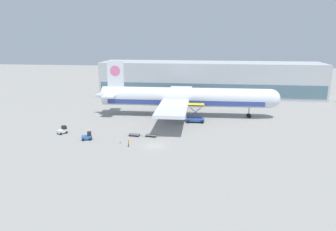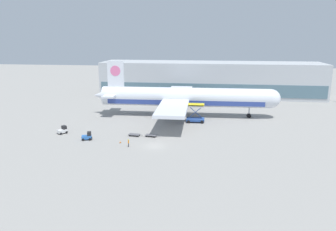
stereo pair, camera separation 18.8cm
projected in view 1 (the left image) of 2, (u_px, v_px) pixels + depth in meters
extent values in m
plane|color=gray|center=(155.00, 146.00, 75.02)|extent=(400.00, 400.00, 0.00)
cube|color=#B2B7BC|center=(210.00, 79.00, 136.42)|extent=(90.00, 18.00, 14.00)
cube|color=slate|center=(209.00, 90.00, 128.40)|extent=(88.20, 0.20, 4.90)
cylinder|color=silver|center=(185.00, 97.00, 101.63)|extent=(52.13, 7.16, 5.80)
cube|color=#2D428E|center=(185.00, 101.00, 101.94)|extent=(47.97, 6.94, 1.45)
sphere|color=silver|center=(271.00, 99.00, 98.96)|extent=(5.68, 5.68, 5.68)
cone|color=silver|center=(104.00, 95.00, 104.31)|extent=(6.52, 5.68, 5.51)
cube|color=silver|center=(115.00, 74.00, 102.24)|extent=(5.21, 0.58, 8.00)
cylinder|color=pink|center=(115.00, 71.00, 102.01)|extent=(3.21, 0.63, 3.20)
cube|color=silver|center=(113.00, 94.00, 103.85)|extent=(3.94, 13.09, 0.50)
cube|color=silver|center=(177.00, 99.00, 102.07)|extent=(9.26, 48.19, 0.90)
cylinder|color=#9EA0A5|center=(174.00, 112.00, 92.76)|extent=(4.27, 2.91, 2.80)
cylinder|color=#9EA0A5|center=(179.00, 99.00, 112.24)|extent=(4.27, 2.91, 2.80)
cylinder|color=#9EA0A5|center=(249.00, 109.00, 100.42)|extent=(0.36, 0.36, 4.00)
cylinder|color=black|center=(249.00, 116.00, 100.90)|extent=(1.32, 0.93, 1.30)
cylinder|color=#9EA0A5|center=(171.00, 110.00, 99.79)|extent=(0.36, 0.36, 4.00)
cylinder|color=black|center=(171.00, 116.00, 100.26)|extent=(1.32, 0.93, 1.30)
cylinder|color=#9EA0A5|center=(173.00, 105.00, 105.97)|extent=(0.36, 0.36, 4.00)
cylinder|color=black|center=(172.00, 111.00, 106.45)|extent=(1.32, 0.93, 1.30)
cube|color=#284C99|center=(195.00, 119.00, 95.60)|extent=(5.28, 3.14, 0.70)
cube|color=#B2B2B7|center=(196.00, 106.00, 94.65)|extent=(5.01, 2.98, 0.30)
cube|color=yellow|center=(196.00, 104.00, 94.52)|extent=(5.01, 2.98, 0.08)
cube|color=#284C99|center=(195.00, 112.00, 95.08)|extent=(4.27, 0.27, 3.78)
cube|color=#284C99|center=(195.00, 112.00, 95.08)|extent=(4.27, 0.27, 3.78)
cylinder|color=black|center=(202.00, 119.00, 96.93)|extent=(0.91, 0.38, 0.90)
cylinder|color=black|center=(202.00, 122.00, 94.03)|extent=(0.91, 0.38, 0.90)
cylinder|color=black|center=(189.00, 119.00, 97.33)|extent=(0.91, 0.38, 0.90)
cylinder|color=black|center=(188.00, 122.00, 94.43)|extent=(0.91, 0.38, 0.90)
cube|color=#2D66B7|center=(87.00, 137.00, 79.21)|extent=(2.61, 2.03, 0.80)
cube|color=black|center=(89.00, 134.00, 79.12)|extent=(1.23, 1.45, 0.90)
cube|color=black|center=(92.00, 138.00, 79.48)|extent=(0.53, 1.25, 0.24)
cylinder|color=black|center=(90.00, 138.00, 80.11)|extent=(0.64, 0.41, 0.60)
cylinder|color=black|center=(90.00, 139.00, 78.77)|extent=(0.64, 0.41, 0.60)
cylinder|color=black|center=(84.00, 138.00, 79.84)|extent=(0.64, 0.41, 0.60)
cylinder|color=black|center=(83.00, 140.00, 78.50)|extent=(0.64, 0.41, 0.60)
cube|color=silver|center=(62.00, 131.00, 84.21)|extent=(2.44, 2.69, 0.80)
cube|color=black|center=(64.00, 127.00, 84.49)|extent=(1.53, 1.44, 0.90)
cube|color=black|center=(66.00, 131.00, 85.18)|extent=(1.14, 0.83, 0.24)
cylinder|color=black|center=(63.00, 131.00, 85.35)|extent=(0.53, 0.63, 0.60)
cylinder|color=black|center=(66.00, 132.00, 84.45)|extent=(0.53, 0.63, 0.60)
cylinder|color=black|center=(58.00, 133.00, 84.17)|extent=(0.53, 0.63, 0.60)
cylinder|color=black|center=(61.00, 134.00, 83.27)|extent=(0.53, 0.63, 0.60)
cube|color=#56565B|center=(134.00, 134.00, 82.35)|extent=(2.98, 1.87, 0.12)
cube|color=#56565B|center=(141.00, 135.00, 81.87)|extent=(0.90, 0.20, 0.08)
cylinder|color=black|center=(139.00, 135.00, 82.75)|extent=(0.38, 0.19, 0.36)
cylinder|color=black|center=(137.00, 136.00, 81.56)|extent=(0.38, 0.19, 0.36)
cylinder|color=black|center=(132.00, 134.00, 83.26)|extent=(0.38, 0.19, 0.36)
cylinder|color=black|center=(130.00, 136.00, 82.07)|extent=(0.38, 0.19, 0.36)
cube|color=#56565B|center=(151.00, 135.00, 81.83)|extent=(2.98, 1.87, 0.12)
cube|color=#56565B|center=(158.00, 136.00, 81.35)|extent=(0.90, 0.20, 0.08)
cylinder|color=black|center=(156.00, 136.00, 82.23)|extent=(0.38, 0.19, 0.36)
cylinder|color=black|center=(154.00, 137.00, 81.04)|extent=(0.38, 0.19, 0.36)
cylinder|color=black|center=(148.00, 135.00, 82.74)|extent=(0.38, 0.19, 0.36)
cylinder|color=black|center=(147.00, 136.00, 81.54)|extent=(0.38, 0.19, 0.36)
cylinder|color=black|center=(129.00, 145.00, 74.48)|extent=(0.14, 0.14, 0.85)
cylinder|color=black|center=(129.00, 145.00, 74.29)|extent=(0.14, 0.14, 0.85)
cube|color=orange|center=(129.00, 142.00, 74.21)|extent=(0.33, 0.41, 0.64)
cylinder|color=orange|center=(128.00, 141.00, 74.43)|extent=(0.09, 0.09, 0.58)
cylinder|color=orange|center=(129.00, 142.00, 73.97)|extent=(0.09, 0.09, 0.58)
sphere|color=#846047|center=(128.00, 140.00, 74.10)|extent=(0.23, 0.23, 0.23)
sphere|color=yellow|center=(128.00, 140.00, 74.09)|extent=(0.22, 0.22, 0.22)
cube|color=black|center=(120.00, 143.00, 77.12)|extent=(0.40, 0.40, 0.04)
cone|color=orange|center=(120.00, 142.00, 77.05)|extent=(0.32, 0.32, 0.54)
cylinder|color=white|center=(120.00, 142.00, 77.05)|extent=(0.19, 0.19, 0.08)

